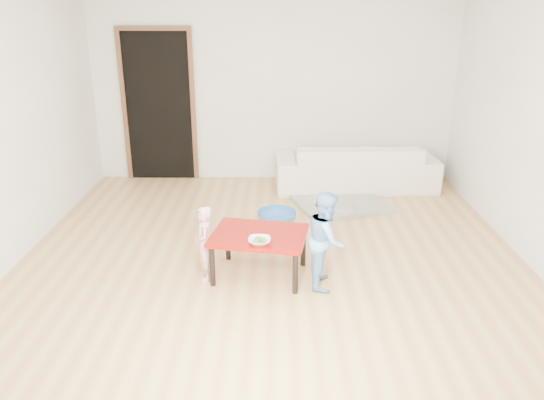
{
  "coord_description": "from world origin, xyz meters",
  "views": [
    {
      "loc": [
        0.04,
        -4.88,
        2.4
      ],
      "look_at": [
        0.0,
        -0.2,
        0.65
      ],
      "focal_mm": 35.0,
      "sensor_mm": 36.0,
      "label": 1
    }
  ],
  "objects_px": {
    "sofa": "(355,166)",
    "basin": "(277,217)",
    "bowl": "(260,241)",
    "child_pink": "(204,244)",
    "red_table": "(259,254)",
    "child_blue": "(326,239)"
  },
  "relations": [
    {
      "from": "red_table",
      "to": "basin",
      "type": "relative_size",
      "value": 1.89
    },
    {
      "from": "bowl",
      "to": "child_pink",
      "type": "relative_size",
      "value": 0.28
    },
    {
      "from": "bowl",
      "to": "basin",
      "type": "height_order",
      "value": "bowl"
    },
    {
      "from": "sofa",
      "to": "bowl",
      "type": "height_order",
      "value": "sofa"
    },
    {
      "from": "bowl",
      "to": "child_pink",
      "type": "xyz_separation_m",
      "value": [
        -0.51,
        0.15,
        -0.1
      ]
    },
    {
      "from": "sofa",
      "to": "child_pink",
      "type": "xyz_separation_m",
      "value": [
        -1.73,
        -2.59,
        0.04
      ]
    },
    {
      "from": "bowl",
      "to": "child_blue",
      "type": "distance_m",
      "value": 0.59
    },
    {
      "from": "red_table",
      "to": "child_pink",
      "type": "xyz_separation_m",
      "value": [
        -0.5,
        -0.07,
        0.14
      ]
    },
    {
      "from": "child_pink",
      "to": "red_table",
      "type": "bearing_deg",
      "value": 85.97
    },
    {
      "from": "red_table",
      "to": "sofa",
      "type": "bearing_deg",
      "value": 63.97
    },
    {
      "from": "sofa",
      "to": "child_blue",
      "type": "relative_size",
      "value": 2.45
    },
    {
      "from": "sofa",
      "to": "basin",
      "type": "height_order",
      "value": "sofa"
    },
    {
      "from": "sofa",
      "to": "bowl",
      "type": "distance_m",
      "value": 3.0
    },
    {
      "from": "red_table",
      "to": "bowl",
      "type": "xyz_separation_m",
      "value": [
        0.01,
        -0.21,
        0.24
      ]
    },
    {
      "from": "bowl",
      "to": "child_pink",
      "type": "height_order",
      "value": "child_pink"
    },
    {
      "from": "child_pink",
      "to": "basin",
      "type": "bearing_deg",
      "value": 141.62
    },
    {
      "from": "red_table",
      "to": "basin",
      "type": "bearing_deg",
      "value": 82.62
    },
    {
      "from": "sofa",
      "to": "child_blue",
      "type": "distance_m",
      "value": 2.75
    },
    {
      "from": "red_table",
      "to": "child_blue",
      "type": "height_order",
      "value": "child_blue"
    },
    {
      "from": "red_table",
      "to": "basin",
      "type": "height_order",
      "value": "red_table"
    },
    {
      "from": "sofa",
      "to": "bowl",
      "type": "relative_size",
      "value": 10.89
    },
    {
      "from": "sofa",
      "to": "red_table",
      "type": "bearing_deg",
      "value": 61.33
    }
  ]
}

